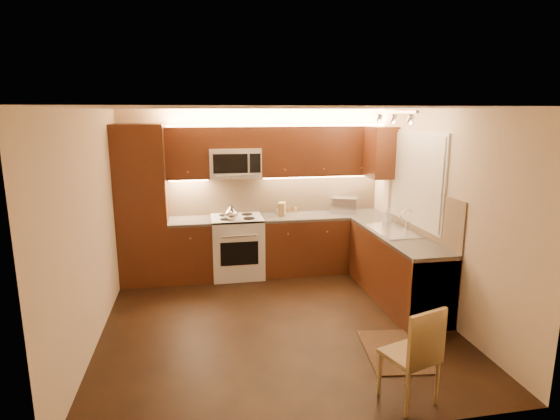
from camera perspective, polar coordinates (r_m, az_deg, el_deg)
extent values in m
cube|color=black|center=(5.57, -0.50, -13.93)|extent=(4.00, 4.00, 0.01)
cube|color=beige|center=(5.00, -0.55, 12.72)|extent=(4.00, 4.00, 0.01)
cube|color=beige|center=(7.08, -3.34, 2.40)|extent=(4.00, 0.01, 2.50)
cube|color=beige|center=(3.28, 5.65, -9.42)|extent=(4.00, 0.01, 2.50)
cube|color=beige|center=(5.20, -22.81, -2.18)|extent=(0.01, 4.00, 2.50)
cube|color=beige|center=(5.83, 19.23, -0.42)|extent=(0.01, 4.00, 2.50)
cube|color=#431F0E|center=(6.80, -16.93, 0.61)|extent=(0.70, 0.60, 2.30)
cube|color=#431F0E|center=(6.93, -11.12, -5.01)|extent=(0.62, 0.60, 0.86)
cube|color=#3D3937|center=(6.81, -11.27, -1.40)|extent=(0.62, 0.60, 0.04)
cube|color=#431F0E|center=(7.19, 5.32, -4.21)|extent=(1.92, 0.60, 0.86)
cube|color=#3D3937|center=(7.07, 5.39, -0.71)|extent=(1.92, 0.60, 0.04)
cube|color=#431F0E|center=(6.25, 14.48, -7.10)|extent=(0.60, 2.00, 0.86)
cube|color=#3D3937|center=(6.12, 14.71, -3.12)|extent=(0.60, 2.00, 0.04)
cube|color=silver|center=(5.67, 17.48, -9.33)|extent=(0.58, 0.60, 0.84)
cube|color=tan|center=(7.13, -0.54, 2.08)|extent=(3.30, 0.02, 0.60)
cube|color=tan|center=(6.17, 17.30, -0.08)|extent=(0.02, 2.00, 0.60)
cube|color=#431F0E|center=(6.78, -11.61, 7.05)|extent=(0.62, 0.35, 0.75)
cube|color=#431F0E|center=(7.04, 5.28, 7.44)|extent=(1.92, 0.35, 0.75)
cube|color=#431F0E|center=(6.78, -5.79, 9.11)|extent=(0.76, 0.35, 0.31)
cube|color=#431F0E|center=(6.90, 12.58, 7.10)|extent=(0.35, 0.50, 0.75)
cube|color=silver|center=(6.23, 16.86, 3.80)|extent=(0.03, 1.44, 1.24)
cube|color=silver|center=(6.23, 16.69, 3.80)|extent=(0.02, 1.36, 1.16)
cube|color=silver|center=(5.85, 14.20, 11.89)|extent=(0.04, 1.20, 0.03)
cube|color=silver|center=(7.26, 8.09, 0.68)|extent=(0.48, 0.42, 0.24)
cube|color=olive|center=(6.92, 0.24, 0.11)|extent=(0.14, 0.17, 0.21)
cylinder|color=silver|center=(7.14, -0.46, -0.02)|extent=(0.05, 0.05, 0.09)
cylinder|color=olive|center=(7.17, 1.10, 0.05)|extent=(0.05, 0.05, 0.09)
cylinder|color=silver|center=(7.02, -0.47, -0.19)|extent=(0.05, 0.05, 0.09)
cylinder|color=#A67A31|center=(7.17, 2.01, 0.02)|extent=(0.05, 0.05, 0.08)
imported|color=silver|center=(6.70, 13.34, -0.62)|extent=(0.12, 0.12, 0.21)
cube|color=black|center=(5.11, 14.20, -16.84)|extent=(0.72, 0.98, 0.01)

